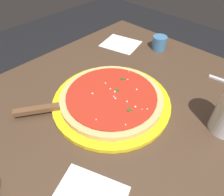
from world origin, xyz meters
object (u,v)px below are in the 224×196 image
napkin_loose_left (121,44)px  cup_small_sauce (159,43)px  serving_plate (112,101)px  pizza_server (54,108)px  pizza (112,97)px

napkin_loose_left → cup_small_sauce: bearing=-60.2°
serving_plate → napkin_loose_left: (0.28, 0.21, -0.01)m
pizza_server → napkin_loose_left: size_ratio=1.46×
serving_plate → pizza: size_ratio=1.16×
pizza → pizza_server: size_ratio=1.40×
serving_plate → napkin_loose_left: serving_plate is taller
napkin_loose_left → serving_plate: bearing=-142.2°
serving_plate → pizza_server: bearing=146.3°
serving_plate → pizza: (0.00, -0.00, 0.02)m
cup_small_sauce → napkin_loose_left: size_ratio=0.39×
pizza → napkin_loose_left: (0.28, 0.21, -0.02)m
serving_plate → pizza_server: (-0.14, 0.09, 0.01)m
cup_small_sauce → pizza_server: bearing=178.8°
cup_small_sauce → napkin_loose_left: cup_small_sauce is taller
pizza_server → cup_small_sauce: cup_small_sauce is taller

